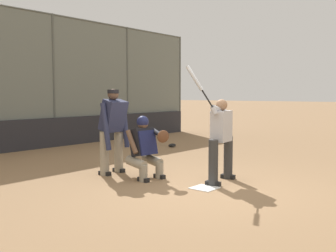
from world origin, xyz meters
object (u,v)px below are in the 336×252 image
at_px(catcher_behind_plate, 145,146).
at_px(umpire_home, 113,128).
at_px(batter_at_plate, 221,137).
at_px(fielding_glove_on_dirt, 172,145).
at_px(spare_bat_near_backstop, 141,144).

xyz_separation_m(catcher_behind_plate, umpire_home, (0.08, -0.84, 0.31)).
bearing_deg(umpire_home, batter_at_plate, 106.99).
height_order(batter_at_plate, fielding_glove_on_dirt, batter_at_plate).
height_order(umpire_home, fielding_glove_on_dirt, umpire_home).
relative_size(umpire_home, spare_bat_near_backstop, 1.97).
relative_size(batter_at_plate, fielding_glove_on_dirt, 7.36).
xyz_separation_m(catcher_behind_plate, spare_bat_near_backstop, (-3.61, -3.56, -0.61)).
distance_m(catcher_behind_plate, spare_bat_near_backstop, 5.10).
height_order(spare_bat_near_backstop, fielding_glove_on_dirt, fielding_glove_on_dirt).
height_order(catcher_behind_plate, fielding_glove_on_dirt, catcher_behind_plate).
xyz_separation_m(spare_bat_near_backstop, fielding_glove_on_dirt, (-0.35, 1.04, 0.02)).
bearing_deg(catcher_behind_plate, fielding_glove_on_dirt, -142.11).
height_order(catcher_behind_plate, spare_bat_near_backstop, catcher_behind_plate).
bearing_deg(fielding_glove_on_dirt, catcher_behind_plate, 32.49).
xyz_separation_m(batter_at_plate, fielding_glove_on_dirt, (-3.27, -3.83, -0.81)).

